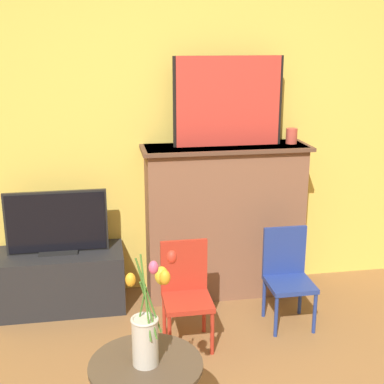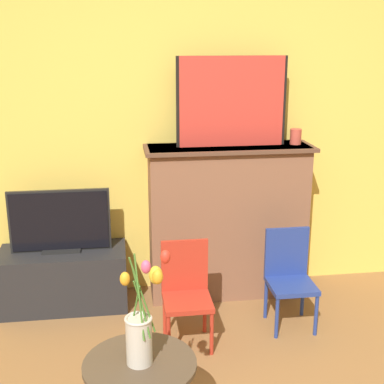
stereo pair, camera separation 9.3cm
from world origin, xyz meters
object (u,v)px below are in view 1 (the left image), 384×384
Objects in this scene: vase_tulips at (147,327)px; tv_monitor at (57,223)px; chair_red at (186,289)px; chair_blue at (287,272)px; painting at (228,102)px.

tv_monitor is at bearing 108.67° from vase_tulips.
tv_monitor reaches higher than chair_red.
vase_tulips reaches higher than tv_monitor.
chair_blue is at bearing 44.65° from vase_tulips.
painting is 1.41m from tv_monitor.
vase_tulips is at bearing -71.33° from tv_monitor.
chair_blue is at bearing -58.99° from painting.
chair_red is 0.95m from vase_tulips.
chair_blue is at bearing -16.64° from tv_monitor.
tv_monitor is at bearing -177.41° from painting.
chair_red is at bearing 70.40° from vase_tulips.
painting is 1.19× the size of chair_blue.
vase_tulips is (-0.70, -1.47, -0.78)m from painting.
painting is 1.11× the size of tv_monitor.
painting is 1.41× the size of vase_tulips.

